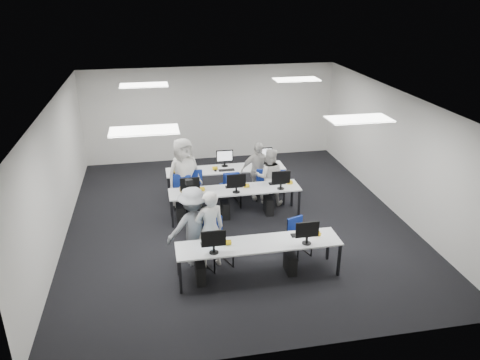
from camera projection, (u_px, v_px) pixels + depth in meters
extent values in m
plane|color=black|center=(237.00, 220.00, 11.47)|extent=(9.00, 9.00, 0.00)
plane|color=white|center=(236.00, 99.00, 10.30)|extent=(9.00, 9.00, 0.00)
cube|color=silver|center=(211.00, 114.00, 14.96)|extent=(8.00, 0.02, 3.00)
cube|color=silver|center=(292.00, 270.00, 6.81)|extent=(8.00, 0.02, 3.00)
cube|color=silver|center=(56.00, 175.00, 10.19)|extent=(0.02, 9.00, 3.00)
cube|color=silver|center=(395.00, 152.00, 11.57)|extent=(0.02, 9.00, 3.00)
cube|color=white|center=(144.00, 130.00, 8.15)|extent=(1.20, 0.60, 0.02)
cube|color=white|center=(359.00, 119.00, 8.84)|extent=(1.20, 0.60, 0.02)
cube|color=white|center=(144.00, 85.00, 11.77)|extent=(1.20, 0.60, 0.02)
cube|color=white|center=(296.00, 79.00, 12.46)|extent=(1.20, 0.60, 0.02)
cube|color=silver|center=(259.00, 244.00, 9.02)|extent=(3.20, 0.70, 0.03)
cube|color=black|center=(180.00, 277.00, 8.62)|extent=(0.05, 0.05, 0.70)
cube|color=black|center=(178.00, 260.00, 9.16)|extent=(0.05, 0.05, 0.70)
cube|color=black|center=(339.00, 260.00, 9.16)|extent=(0.05, 0.05, 0.70)
cube|color=black|center=(328.00, 245.00, 9.70)|extent=(0.05, 0.05, 0.70)
cube|color=silver|center=(235.00, 190.00, 11.37)|extent=(3.20, 0.70, 0.03)
cube|color=black|center=(172.00, 214.00, 10.97)|extent=(0.05, 0.05, 0.70)
cube|color=black|center=(171.00, 203.00, 11.52)|extent=(0.05, 0.05, 0.70)
cube|color=black|center=(299.00, 203.00, 11.51)|extent=(0.05, 0.05, 0.70)
cube|color=black|center=(292.00, 193.00, 12.05)|extent=(0.05, 0.05, 0.70)
cube|color=silver|center=(226.00, 169.00, 12.64)|extent=(3.20, 0.70, 0.03)
cube|color=black|center=(169.00, 190.00, 12.24)|extent=(0.05, 0.05, 0.70)
cube|color=black|center=(168.00, 181.00, 12.78)|extent=(0.05, 0.05, 0.70)
cube|color=black|center=(284.00, 181.00, 12.78)|extent=(0.05, 0.05, 0.70)
cube|color=black|center=(278.00, 173.00, 13.32)|extent=(0.05, 0.05, 0.70)
cube|color=#0C5DA1|center=(214.00, 239.00, 8.58)|extent=(0.46, 0.04, 0.32)
cube|color=black|center=(212.00, 243.00, 8.98)|extent=(0.42, 0.14, 0.02)
ellipsoid|color=black|center=(227.00, 242.00, 9.03)|extent=(0.07, 0.10, 0.04)
cube|color=black|center=(200.00, 272.00, 9.02)|extent=(0.18, 0.40, 0.42)
cube|color=white|center=(307.00, 230.00, 8.89)|extent=(0.46, 0.04, 0.32)
cube|color=black|center=(301.00, 235.00, 9.29)|extent=(0.42, 0.14, 0.02)
ellipsoid|color=black|center=(316.00, 233.00, 9.34)|extent=(0.07, 0.10, 0.04)
cube|color=black|center=(290.00, 263.00, 9.33)|extent=(0.18, 0.40, 0.42)
cube|color=white|center=(190.00, 184.00, 10.89)|extent=(0.46, 0.04, 0.32)
cube|color=black|center=(189.00, 190.00, 11.30)|extent=(0.42, 0.14, 0.02)
ellipsoid|color=black|center=(202.00, 189.00, 11.35)|extent=(0.07, 0.10, 0.04)
cube|color=black|center=(180.00, 213.00, 11.33)|extent=(0.18, 0.40, 0.42)
cube|color=white|center=(236.00, 181.00, 11.08)|extent=(0.46, 0.04, 0.32)
cube|color=black|center=(234.00, 187.00, 11.49)|extent=(0.42, 0.14, 0.02)
ellipsoid|color=black|center=(246.00, 185.00, 11.54)|extent=(0.07, 0.10, 0.04)
cube|color=black|center=(225.00, 209.00, 11.52)|extent=(0.18, 0.40, 0.42)
cube|color=white|center=(281.00, 177.00, 11.27)|extent=(0.46, 0.04, 0.32)
cube|color=black|center=(277.00, 183.00, 11.68)|extent=(0.42, 0.14, 0.02)
ellipsoid|color=black|center=(289.00, 182.00, 11.73)|extent=(0.07, 0.10, 0.04)
cube|color=black|center=(268.00, 206.00, 11.71)|extent=(0.18, 0.40, 0.42)
cube|color=white|center=(184.00, 158.00, 12.49)|extent=(0.46, 0.04, 0.32)
cube|color=black|center=(185.00, 173.00, 12.31)|extent=(0.42, 0.14, 0.02)
ellipsoid|color=black|center=(174.00, 173.00, 12.26)|extent=(0.07, 0.10, 0.04)
cube|color=black|center=(195.00, 188.00, 12.69)|extent=(0.18, 0.40, 0.42)
cube|color=white|center=(225.00, 156.00, 12.68)|extent=(0.46, 0.04, 0.32)
cube|color=black|center=(227.00, 170.00, 12.50)|extent=(0.42, 0.14, 0.02)
ellipsoid|color=black|center=(215.00, 171.00, 12.45)|extent=(0.07, 0.10, 0.04)
cube|color=black|center=(235.00, 185.00, 12.88)|extent=(0.18, 0.40, 0.42)
cube|color=white|center=(264.00, 153.00, 12.87)|extent=(0.46, 0.04, 0.32)
cube|color=black|center=(267.00, 167.00, 12.69)|extent=(0.42, 0.14, 0.02)
ellipsoid|color=black|center=(256.00, 168.00, 12.64)|extent=(0.07, 0.10, 0.04)
cube|color=black|center=(274.00, 182.00, 13.07)|extent=(0.18, 0.40, 0.42)
cube|color=navy|center=(218.00, 244.00, 9.44)|extent=(0.61, 0.60, 0.07)
cube|color=navy|center=(212.00, 227.00, 9.50)|extent=(0.45, 0.22, 0.39)
cube|color=navy|center=(299.00, 237.00, 9.84)|extent=(0.50, 0.49, 0.05)
cube|color=navy|center=(295.00, 224.00, 9.90)|extent=(0.37, 0.18, 0.33)
cube|color=navy|center=(193.00, 190.00, 11.88)|extent=(0.55, 0.53, 0.06)
cube|color=navy|center=(193.00, 177.00, 11.97)|extent=(0.46, 0.13, 0.39)
cube|color=navy|center=(232.00, 190.00, 12.03)|extent=(0.41, 0.40, 0.06)
cube|color=navy|center=(231.00, 179.00, 12.11)|extent=(0.40, 0.05, 0.34)
cube|color=navy|center=(278.00, 187.00, 12.27)|extent=(0.50, 0.49, 0.06)
cube|color=navy|center=(278.00, 176.00, 12.34)|extent=(0.38, 0.16, 0.33)
cube|color=navy|center=(185.00, 189.00, 11.94)|extent=(0.60, 0.58, 0.07)
cube|color=navy|center=(182.00, 182.00, 11.63)|extent=(0.45, 0.20, 0.39)
cube|color=navy|center=(229.00, 186.00, 12.27)|extent=(0.49, 0.48, 0.06)
cube|color=navy|center=(232.00, 180.00, 12.01)|extent=(0.40, 0.13, 0.35)
cube|color=navy|center=(266.00, 183.00, 12.41)|extent=(0.57, 0.56, 0.06)
cube|color=navy|center=(265.00, 176.00, 12.12)|extent=(0.42, 0.20, 0.37)
ellipsoid|color=tan|center=(186.00, 188.00, 11.06)|extent=(0.42, 0.35, 0.29)
imported|color=silver|center=(210.00, 229.00, 9.29)|extent=(0.69, 0.54, 1.67)
imported|color=silver|center=(269.00, 177.00, 12.04)|extent=(0.86, 0.74, 1.51)
imported|color=silver|center=(184.00, 174.00, 11.74)|extent=(1.07, 0.91, 1.86)
imported|color=silver|center=(258.00, 171.00, 12.33)|extent=(0.94, 0.43, 1.57)
imported|color=gray|center=(193.00, 226.00, 9.40)|extent=(1.19, 0.83, 1.69)
cube|color=black|center=(189.00, 182.00, 9.20)|extent=(0.17, 0.20, 0.10)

